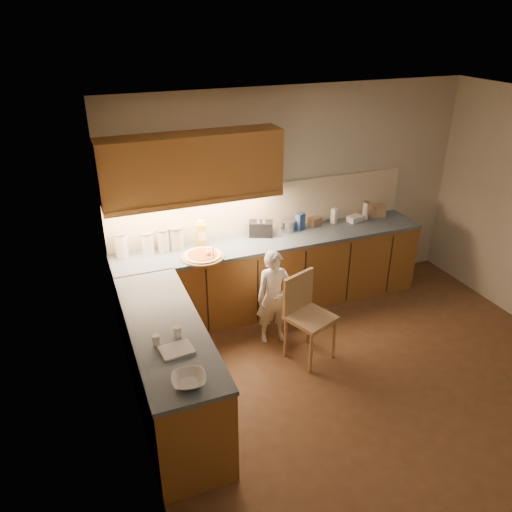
{
  "coord_description": "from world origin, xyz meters",
  "views": [
    {
      "loc": [
        -2.53,
        -3.19,
        3.35
      ],
      "look_at": [
        -0.8,
        1.2,
        1.0
      ],
      "focal_mm": 35.0,
      "sensor_mm": 36.0,
      "label": 1
    }
  ],
  "objects_px": {
    "child": "(274,297)",
    "oil_jug": "(201,234)",
    "pizza_on_board": "(203,256)",
    "toaster": "(261,229)",
    "wooden_chair": "(306,311)"
  },
  "relations": [
    {
      "from": "pizza_on_board",
      "to": "wooden_chair",
      "type": "xyz_separation_m",
      "value": [
        0.84,
        -0.85,
        -0.4
      ]
    },
    {
      "from": "pizza_on_board",
      "to": "child",
      "type": "bearing_deg",
      "value": -36.25
    },
    {
      "from": "oil_jug",
      "to": "toaster",
      "type": "relative_size",
      "value": 0.98
    },
    {
      "from": "pizza_on_board",
      "to": "wooden_chair",
      "type": "height_order",
      "value": "pizza_on_board"
    },
    {
      "from": "pizza_on_board",
      "to": "toaster",
      "type": "distance_m",
      "value": 0.87
    },
    {
      "from": "pizza_on_board",
      "to": "oil_jug",
      "type": "relative_size",
      "value": 1.5
    },
    {
      "from": "toaster",
      "to": "pizza_on_board",
      "type": "bearing_deg",
      "value": -135.71
    },
    {
      "from": "wooden_chair",
      "to": "oil_jug",
      "type": "xyz_separation_m",
      "value": [
        -0.76,
        1.15,
        0.52
      ]
    },
    {
      "from": "pizza_on_board",
      "to": "child",
      "type": "relative_size",
      "value": 0.43
    },
    {
      "from": "child",
      "to": "toaster",
      "type": "distance_m",
      "value": 0.93
    },
    {
      "from": "child",
      "to": "oil_jug",
      "type": "relative_size",
      "value": 3.48
    },
    {
      "from": "pizza_on_board",
      "to": "toaster",
      "type": "xyz_separation_m",
      "value": [
        0.81,
        0.31,
        0.07
      ]
    },
    {
      "from": "child",
      "to": "oil_jug",
      "type": "distance_m",
      "value": 1.09
    },
    {
      "from": "pizza_on_board",
      "to": "child",
      "type": "xyz_separation_m",
      "value": [
        0.64,
        -0.47,
        -0.4
      ]
    },
    {
      "from": "oil_jug",
      "to": "child",
      "type": "bearing_deg",
      "value": -53.57
    }
  ]
}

